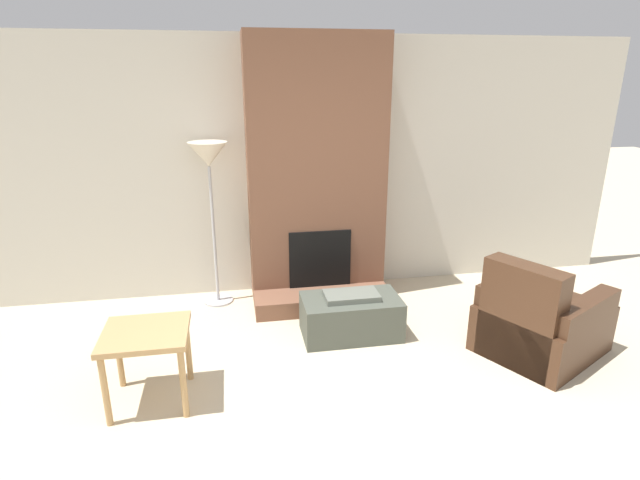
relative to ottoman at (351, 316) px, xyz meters
The scene contains 6 objects.
wall_back 1.64m from the ottoman, 96.95° to the left, with size 6.88×0.06×2.60m, color beige.
fireplace 1.41m from the ottoman, 98.89° to the left, with size 1.35×0.79×2.60m.
ottoman is the anchor object (origin of this frame).
armchair 1.56m from the ottoman, 21.30° to the right, with size 1.21×1.14×0.86m.
side_table 1.77m from the ottoman, 157.51° to the right, with size 0.58×0.53×0.56m.
floor_lamp_left 1.93m from the ottoman, 141.93° to the left, with size 0.37×0.37×1.62m.
Camera 1 is at (-0.83, -2.14, 2.22)m, focal length 28.00 mm.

